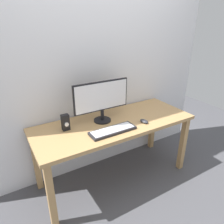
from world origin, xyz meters
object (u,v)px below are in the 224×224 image
at_px(desk, 114,129).
at_px(audio_controller, 65,122).
at_px(monitor, 102,99).
at_px(keyboard_primary, 113,130).
at_px(mouse, 144,121).

height_order(desk, audio_controller, audio_controller).
relative_size(monitor, keyboard_primary, 1.30).
distance_m(desk, audio_controller, 0.53).
bearing_deg(audio_controller, mouse, -19.76).
bearing_deg(monitor, keyboard_primary, -95.59).
bearing_deg(mouse, monitor, 137.48).
bearing_deg(keyboard_primary, desk, 54.38).
distance_m(desk, keyboard_primary, 0.23).
relative_size(desk, monitor, 2.82).
xyz_separation_m(desk, monitor, (-0.10, 0.09, 0.33)).
height_order(desk, mouse, mouse).
relative_size(desk, keyboard_primary, 3.67).
bearing_deg(keyboard_primary, monitor, 84.41).
bearing_deg(audio_controller, keyboard_primary, -35.93).
bearing_deg(monitor, audio_controller, 179.61).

